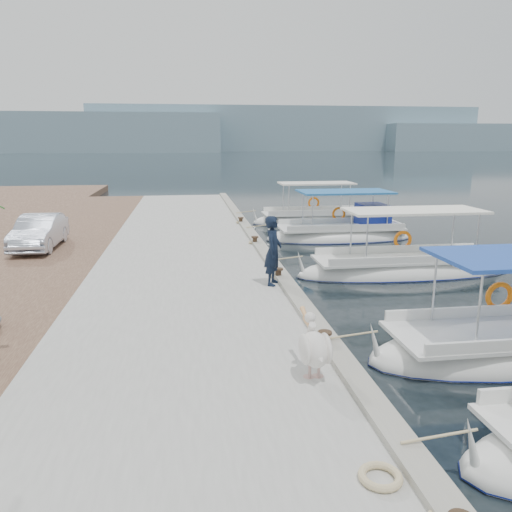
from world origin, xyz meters
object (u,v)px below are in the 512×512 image
at_px(pelican, 314,347).
at_px(fisherman, 273,251).
at_px(fishing_caique_e, 312,221).
at_px(fishing_caique_d, 342,235).
at_px(parked_car, 39,232).
at_px(fishing_caique_c, 405,271).

distance_m(pelican, fisherman, 5.70).
bearing_deg(fishing_caique_e, fishing_caique_d, -87.38).
height_order(fisherman, parked_car, fisherman).
relative_size(fishing_caique_c, pelican, 5.67).
bearing_deg(parked_car, fisherman, -37.15).
bearing_deg(fisherman, fishing_caique_d, -6.33).
bearing_deg(fishing_caique_c, parked_car, 163.81).
xyz_separation_m(fishing_caique_d, parked_car, (-12.63, -2.64, 0.94)).
relative_size(fishing_caique_c, fishing_caique_d, 1.10).
height_order(fishing_caique_d, parked_car, fishing_caique_d).
bearing_deg(fishing_caique_e, fisherman, -108.96).
xyz_separation_m(fishing_caique_c, parked_car, (-12.86, 3.73, 1.01)).
bearing_deg(pelican, parked_car, 123.01).
bearing_deg(fishing_caique_e, parked_car, -149.66).
height_order(fishing_caique_d, pelican, fishing_caique_d).
bearing_deg(fishing_caique_d, parked_car, -168.21).
xyz_separation_m(fishing_caique_d, fisherman, (-4.77, -8.63, 1.28)).
distance_m(fishing_caique_c, fishing_caique_e, 11.01).
distance_m(fisherman, parked_car, 9.89).
distance_m(fishing_caique_d, pelican, 15.20).
height_order(pelican, fisherman, fisherman).
bearing_deg(parked_car, fishing_caique_e, 30.50).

